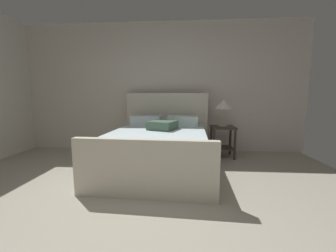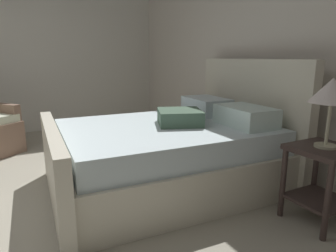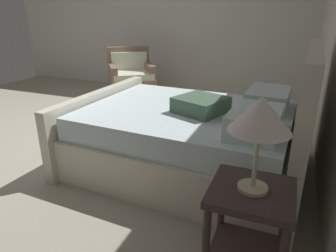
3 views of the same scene
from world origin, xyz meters
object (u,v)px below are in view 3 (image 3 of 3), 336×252
bed (193,136)px  table_lamp_right (261,117)px  nightstand_right (249,220)px  armchair (131,81)px

bed → table_lamp_right: (1.14, 0.69, 0.65)m
table_lamp_right → bed: bearing=-149.0°
bed → table_lamp_right: bed is taller
nightstand_right → armchair: armchair is taller
nightstand_right → bed: bearing=-149.0°
armchair → bed: bearing=41.5°
bed → armchair: (-1.98, -1.75, -0.00)m
bed → nightstand_right: 1.33m
nightstand_right → table_lamp_right: size_ratio=1.18×
table_lamp_right → armchair: bearing=-142.0°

